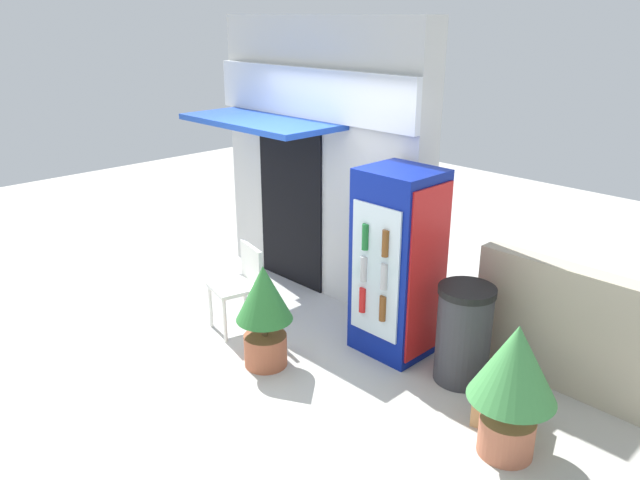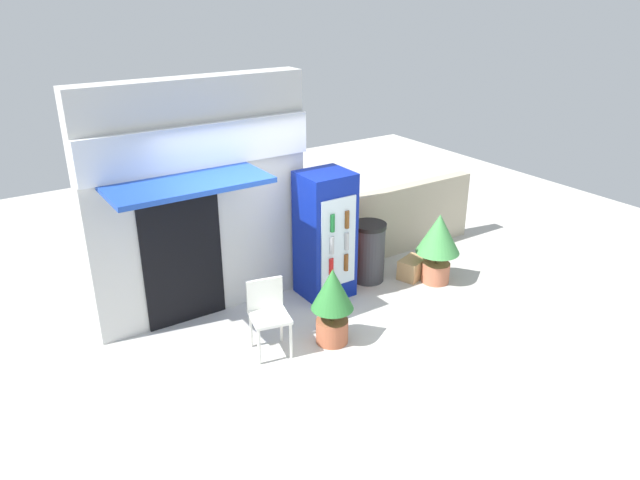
{
  "view_description": "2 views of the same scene",
  "coord_description": "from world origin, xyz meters",
  "px_view_note": "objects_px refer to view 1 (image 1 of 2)",
  "views": [
    {
      "loc": [
        4.21,
        -3.14,
        3.05
      ],
      "look_at": [
        0.42,
        0.54,
        1.12
      ],
      "focal_mm": 34.65,
      "sensor_mm": 36.0,
      "label": 1
    },
    {
      "loc": [
        -3.28,
        -5.15,
        4.04
      ],
      "look_at": [
        0.46,
        0.5,
        1.12
      ],
      "focal_mm": 33.52,
      "sensor_mm": 36.0,
      "label": 2
    }
  ],
  "objects_px": {
    "drink_cooler": "(398,263)",
    "potted_plant_curbside": "(514,376)",
    "cardboard_box": "(503,408)",
    "trash_bin": "(464,334)",
    "potted_plant_near_shop": "(264,308)",
    "plastic_chair": "(241,281)"
  },
  "relations": [
    {
      "from": "drink_cooler",
      "to": "cardboard_box",
      "type": "relative_size",
      "value": 4.12
    },
    {
      "from": "plastic_chair",
      "to": "potted_plant_curbside",
      "type": "bearing_deg",
      "value": 3.89
    },
    {
      "from": "trash_bin",
      "to": "cardboard_box",
      "type": "distance_m",
      "value": 0.74
    },
    {
      "from": "cardboard_box",
      "to": "plastic_chair",
      "type": "bearing_deg",
      "value": -169.84
    },
    {
      "from": "drink_cooler",
      "to": "potted_plant_curbside",
      "type": "relative_size",
      "value": 1.69
    },
    {
      "from": "cardboard_box",
      "to": "potted_plant_curbside",
      "type": "bearing_deg",
      "value": -55.89
    },
    {
      "from": "drink_cooler",
      "to": "trash_bin",
      "type": "bearing_deg",
      "value": -0.09
    },
    {
      "from": "drink_cooler",
      "to": "plastic_chair",
      "type": "height_order",
      "value": "drink_cooler"
    },
    {
      "from": "trash_bin",
      "to": "cardboard_box",
      "type": "height_order",
      "value": "trash_bin"
    },
    {
      "from": "drink_cooler",
      "to": "cardboard_box",
      "type": "distance_m",
      "value": 1.57
    },
    {
      "from": "cardboard_box",
      "to": "trash_bin",
      "type": "bearing_deg",
      "value": 152.48
    },
    {
      "from": "plastic_chair",
      "to": "cardboard_box",
      "type": "relative_size",
      "value": 2.04
    },
    {
      "from": "potted_plant_near_shop",
      "to": "cardboard_box",
      "type": "relative_size",
      "value": 2.28
    },
    {
      "from": "drink_cooler",
      "to": "cardboard_box",
      "type": "height_order",
      "value": "drink_cooler"
    },
    {
      "from": "potted_plant_near_shop",
      "to": "cardboard_box",
      "type": "xyz_separation_m",
      "value": [
        1.99,
        0.77,
        -0.43
      ]
    },
    {
      "from": "trash_bin",
      "to": "cardboard_box",
      "type": "bearing_deg",
      "value": -27.52
    },
    {
      "from": "plastic_chair",
      "to": "trash_bin",
      "type": "distance_m",
      "value": 2.25
    },
    {
      "from": "drink_cooler",
      "to": "cardboard_box",
      "type": "bearing_deg",
      "value": -13.0
    },
    {
      "from": "trash_bin",
      "to": "cardboard_box",
      "type": "relative_size",
      "value": 2.07
    },
    {
      "from": "drink_cooler",
      "to": "cardboard_box",
      "type": "xyz_separation_m",
      "value": [
        1.35,
        -0.31,
        -0.74
      ]
    },
    {
      "from": "plastic_chair",
      "to": "drink_cooler",
      "type": "bearing_deg",
      "value": 30.45
    },
    {
      "from": "drink_cooler",
      "to": "potted_plant_curbside",
      "type": "height_order",
      "value": "drink_cooler"
    }
  ]
}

